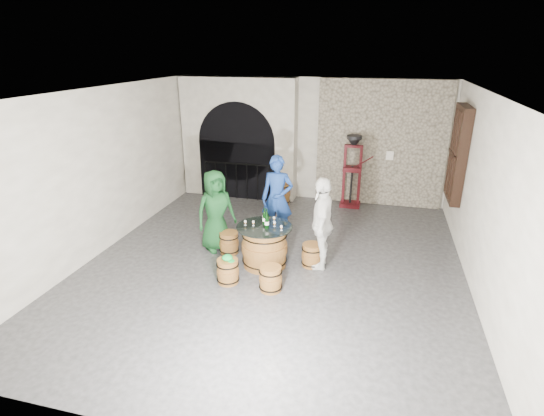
% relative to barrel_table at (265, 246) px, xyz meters
% --- Properties ---
extents(ground, '(8.00, 8.00, 0.00)m').
position_rel_barrel_table_xyz_m(ground, '(0.15, 0.08, -0.40)').
color(ground, '#2A2A2C').
rests_on(ground, ground).
extents(wall_back, '(8.00, 0.00, 8.00)m').
position_rel_barrel_table_xyz_m(wall_back, '(0.15, 4.08, 1.20)').
color(wall_back, beige).
rests_on(wall_back, ground).
extents(wall_front, '(8.00, 0.00, 8.00)m').
position_rel_barrel_table_xyz_m(wall_front, '(0.15, -3.92, 1.20)').
color(wall_front, beige).
rests_on(wall_front, ground).
extents(wall_left, '(0.00, 8.00, 8.00)m').
position_rel_barrel_table_xyz_m(wall_left, '(-3.35, 0.08, 1.20)').
color(wall_left, beige).
rests_on(wall_left, ground).
extents(wall_right, '(0.00, 8.00, 8.00)m').
position_rel_barrel_table_xyz_m(wall_right, '(3.65, 0.08, 1.20)').
color(wall_right, beige).
rests_on(wall_right, ground).
extents(ceiling, '(8.00, 8.00, 0.00)m').
position_rel_barrel_table_xyz_m(ceiling, '(0.15, 0.08, 2.80)').
color(ceiling, beige).
rests_on(ceiling, wall_back).
extents(stone_facing_panel, '(3.20, 0.12, 3.18)m').
position_rel_barrel_table_xyz_m(stone_facing_panel, '(1.95, 4.02, 1.20)').
color(stone_facing_panel, '#9F957E').
rests_on(stone_facing_panel, ground).
extents(arched_opening, '(3.10, 0.60, 3.19)m').
position_rel_barrel_table_xyz_m(arched_opening, '(-1.75, 3.81, 1.18)').
color(arched_opening, beige).
rests_on(arched_opening, ground).
extents(shuttered_window, '(0.23, 1.10, 2.00)m').
position_rel_barrel_table_xyz_m(shuttered_window, '(3.53, 2.48, 1.40)').
color(shuttered_window, black).
rests_on(shuttered_window, wall_right).
extents(barrel_table, '(1.04, 1.04, 0.80)m').
position_rel_barrel_table_xyz_m(barrel_table, '(0.00, 0.00, 0.00)').
color(barrel_table, brown).
rests_on(barrel_table, ground).
extents(barrel_stool_left, '(0.40, 0.40, 0.44)m').
position_rel_barrel_table_xyz_m(barrel_stool_left, '(-0.83, 0.33, -0.18)').
color(barrel_stool_left, brown).
rests_on(barrel_stool_left, ground).
extents(barrel_stool_far, '(0.40, 0.40, 0.44)m').
position_rel_barrel_table_xyz_m(barrel_stool_far, '(-0.04, 0.90, -0.18)').
color(barrel_stool_far, brown).
rests_on(barrel_stool_far, ground).
extents(barrel_stool_right, '(0.40, 0.40, 0.44)m').
position_rel_barrel_table_xyz_m(barrel_stool_right, '(0.87, 0.20, -0.18)').
color(barrel_stool_right, brown).
rests_on(barrel_stool_right, ground).
extents(barrel_stool_near_right, '(0.40, 0.40, 0.44)m').
position_rel_barrel_table_xyz_m(barrel_stool_near_right, '(0.33, -0.83, -0.18)').
color(barrel_stool_near_right, brown).
rests_on(barrel_stool_near_right, ground).
extents(barrel_stool_near_left, '(0.40, 0.40, 0.44)m').
position_rel_barrel_table_xyz_m(barrel_stool_near_left, '(-0.46, -0.77, -0.18)').
color(barrel_stool_near_left, brown).
rests_on(barrel_stool_near_left, ground).
extents(green_cap, '(0.23, 0.19, 0.10)m').
position_rel_barrel_table_xyz_m(green_cap, '(-0.45, -0.77, 0.09)').
color(green_cap, '#0D9334').
rests_on(green_cap, barrel_stool_near_left).
extents(person_green, '(0.94, 0.95, 1.66)m').
position_rel_barrel_table_xyz_m(person_green, '(-1.14, 0.45, 0.43)').
color(person_green, '#103C19').
rests_on(person_green, ground).
extents(person_blue, '(0.69, 0.47, 1.84)m').
position_rel_barrel_table_xyz_m(person_blue, '(-0.06, 1.23, 0.52)').
color(person_blue, navy).
rests_on(person_blue, ground).
extents(person_white, '(0.49, 1.05, 1.75)m').
position_rel_barrel_table_xyz_m(person_white, '(1.03, 0.24, 0.48)').
color(person_white, silver).
rests_on(person_white, ground).
extents(wine_bottle_left, '(0.08, 0.08, 0.32)m').
position_rel_barrel_table_xyz_m(wine_bottle_left, '(-0.02, 0.09, 0.54)').
color(wine_bottle_left, black).
rests_on(wine_bottle_left, barrel_table).
extents(wine_bottle_center, '(0.08, 0.08, 0.32)m').
position_rel_barrel_table_xyz_m(wine_bottle_center, '(0.06, -0.06, 0.54)').
color(wine_bottle_center, black).
rests_on(wine_bottle_center, barrel_table).
extents(wine_bottle_right, '(0.08, 0.08, 0.32)m').
position_rel_barrel_table_xyz_m(wine_bottle_right, '(0.03, 0.06, 0.54)').
color(wine_bottle_right, black).
rests_on(wine_bottle_right, barrel_table).
extents(tasting_glass_a, '(0.05, 0.05, 0.10)m').
position_rel_barrel_table_xyz_m(tasting_glass_a, '(-0.36, -0.04, 0.45)').
color(tasting_glass_a, '#C47626').
rests_on(tasting_glass_a, barrel_table).
extents(tasting_glass_b, '(0.05, 0.05, 0.10)m').
position_rel_barrel_table_xyz_m(tasting_glass_b, '(0.18, 0.05, 0.45)').
color(tasting_glass_b, '#C47626').
rests_on(tasting_glass_b, barrel_table).
extents(tasting_glass_c, '(0.05, 0.05, 0.10)m').
position_rel_barrel_table_xyz_m(tasting_glass_c, '(-0.10, 0.29, 0.45)').
color(tasting_glass_c, '#C47626').
rests_on(tasting_glass_c, barrel_table).
extents(tasting_glass_d, '(0.05, 0.05, 0.10)m').
position_rel_barrel_table_xyz_m(tasting_glass_d, '(0.12, 0.28, 0.45)').
color(tasting_glass_d, '#C47626').
rests_on(tasting_glass_d, barrel_table).
extents(tasting_glass_e, '(0.05, 0.05, 0.10)m').
position_rel_barrel_table_xyz_m(tasting_glass_e, '(0.34, -0.10, 0.45)').
color(tasting_glass_e, '#C47626').
rests_on(tasting_glass_e, barrel_table).
extents(tasting_glass_f, '(0.05, 0.05, 0.10)m').
position_rel_barrel_table_xyz_m(tasting_glass_f, '(-0.21, -0.02, 0.45)').
color(tasting_glass_f, '#C47626').
rests_on(tasting_glass_f, barrel_table).
extents(side_barrel, '(0.48, 0.48, 0.64)m').
position_rel_barrel_table_xyz_m(side_barrel, '(-0.46, 3.35, -0.08)').
color(side_barrel, brown).
rests_on(side_barrel, ground).
extents(corking_press, '(0.76, 0.42, 1.86)m').
position_rel_barrel_table_xyz_m(corking_press, '(1.31, 3.67, 0.68)').
color(corking_press, '#450B12').
rests_on(corking_press, ground).
extents(control_box, '(0.18, 0.10, 0.22)m').
position_rel_barrel_table_xyz_m(control_box, '(2.20, 3.94, 0.95)').
color(control_box, silver).
rests_on(control_box, wall_back).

